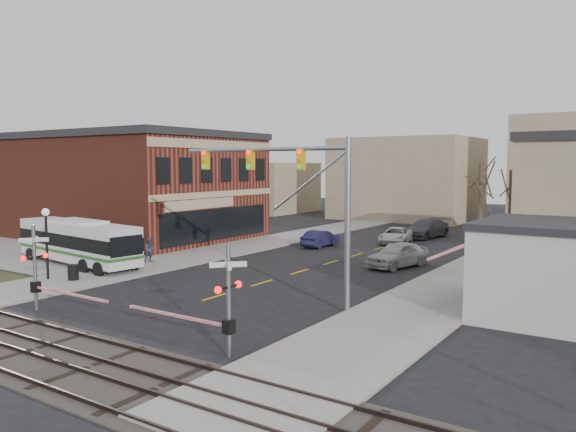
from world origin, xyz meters
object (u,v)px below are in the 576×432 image
object	(u,v)px
street_lamp	(46,228)
car_c	(396,236)
traffic_signal_mast	(297,186)
trash_bin	(73,272)
car_b	(321,238)
transit_bus	(78,241)
car_d	(426,228)
rr_crossing_east	(219,300)
car_a	(398,255)
pedestrian_near	(132,258)
rr_crossing_west	(40,269)
pedestrian_far	(150,250)

from	to	relation	value
street_lamp	car_c	world-z (taller)	street_lamp
street_lamp	car_c	xyz separation A→B (m)	(10.61, 25.91, -2.41)
traffic_signal_mast	car_c	world-z (taller)	traffic_signal_mast
trash_bin	car_b	world-z (taller)	car_b
transit_bus	car_d	bearing A→B (deg)	62.28
rr_crossing_east	car_c	world-z (taller)	rr_crossing_east
car_a	pedestrian_near	distance (m)	17.15
car_b	rr_crossing_west	bearing A→B (deg)	90.03
rr_crossing_west	car_d	distance (m)	35.73
rr_crossing_west	pedestrian_near	size ratio (longest dim) A/B	3.38
car_b	car_d	bearing A→B (deg)	-115.98
rr_crossing_west	street_lamp	size ratio (longest dim) A/B	1.36
pedestrian_far	car_d	bearing A→B (deg)	-4.10
street_lamp	pedestrian_near	bearing A→B (deg)	64.99
transit_bus	traffic_signal_mast	distance (m)	18.22
car_b	transit_bus	bearing A→B (deg)	62.40
transit_bus	car_d	world-z (taller)	transit_bus
traffic_signal_mast	street_lamp	bearing A→B (deg)	-166.84
car_b	rr_crossing_east	bearing A→B (deg)	113.44
transit_bus	car_b	size ratio (longest dim) A/B	2.80
transit_bus	car_a	xyz separation A→B (m)	(17.93, 11.45, -0.83)
rr_crossing_west	street_lamp	bearing A→B (deg)	144.66
rr_crossing_west	car_a	xyz separation A→B (m)	(9.26, 19.68, -1.13)
traffic_signal_mast	car_a	xyz separation A→B (m)	(0.18, 12.01, -4.89)
rr_crossing_east	street_lamp	xyz separation A→B (m)	(-16.58, 4.13, 1.12)
traffic_signal_mast	rr_crossing_east	size ratio (longest dim) A/B	1.75
car_d	traffic_signal_mast	bearing A→B (deg)	-73.65
traffic_signal_mast	car_a	world-z (taller)	traffic_signal_mast
car_d	pedestrian_far	xyz separation A→B (m)	(-10.87, -23.80, 0.11)
car_a	trash_bin	bearing A→B (deg)	-117.89
traffic_signal_mast	pedestrian_near	distance (m)	13.78
pedestrian_near	pedestrian_far	size ratio (longest dim) A/B	0.99
street_lamp	pedestrian_near	world-z (taller)	street_lamp
street_lamp	car_d	world-z (taller)	street_lamp
car_c	pedestrian_near	xyz separation A→B (m)	(-8.55, -21.49, 0.27)
trash_bin	pedestrian_near	distance (m)	3.80
pedestrian_far	rr_crossing_west	bearing A→B (deg)	-134.68
car_a	rr_crossing_west	bearing A→B (deg)	-100.19
transit_bus	car_b	xyz separation A→B (m)	(8.98, 16.65, -0.98)
car_a	transit_bus	bearing A→B (deg)	-132.44
transit_bus	car_b	distance (m)	18.94
trash_bin	car_b	xyz separation A→B (m)	(4.80, 20.01, 0.12)
pedestrian_near	traffic_signal_mast	bearing A→B (deg)	-91.75
car_b	car_c	size ratio (longest dim) A/B	0.84
trash_bin	pedestrian_near	world-z (taller)	pedestrian_near
street_lamp	car_d	bearing A→B (deg)	69.84
street_lamp	car_b	size ratio (longest dim) A/B	1.00
trash_bin	car_c	bearing A→B (deg)	69.89
pedestrian_near	car_d	bearing A→B (deg)	-16.98
transit_bus	traffic_signal_mast	bearing A→B (deg)	-1.82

